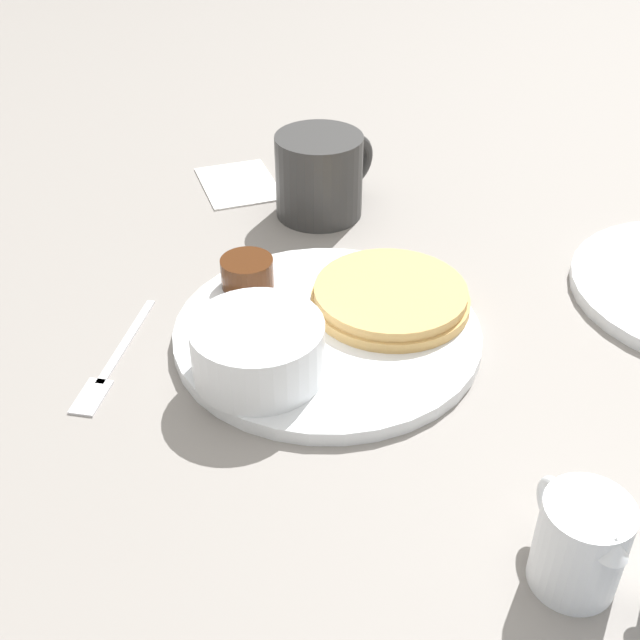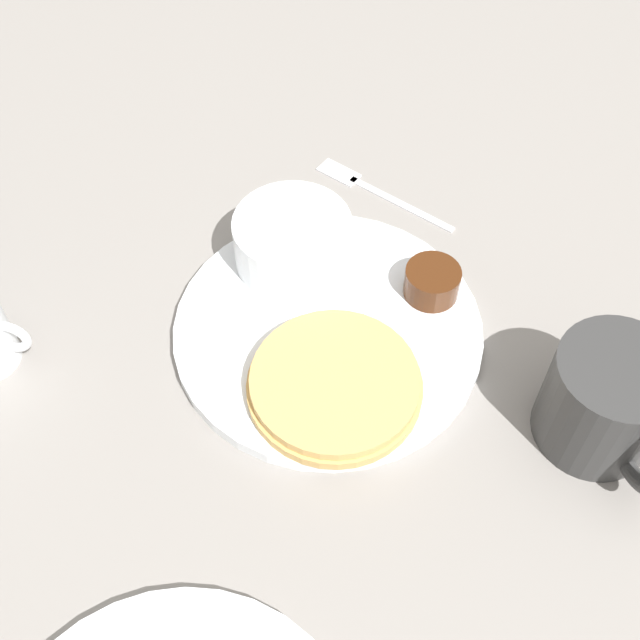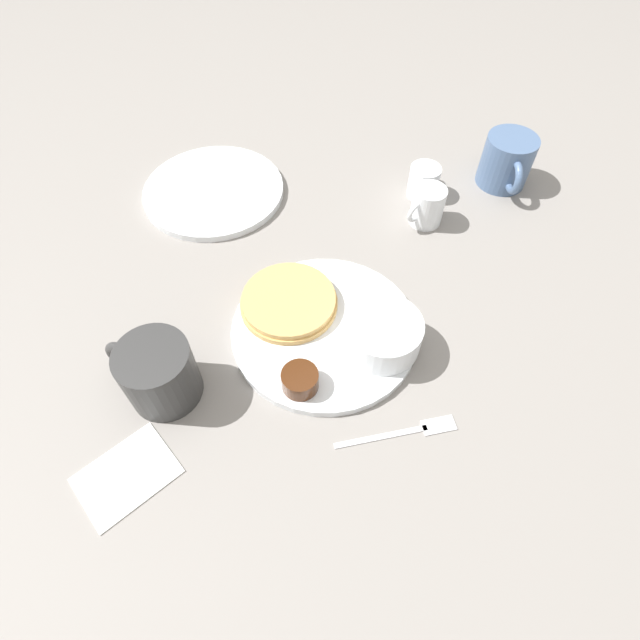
# 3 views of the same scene
# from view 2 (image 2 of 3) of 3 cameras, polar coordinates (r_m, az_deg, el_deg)

# --- Properties ---
(ground_plane) EXTENTS (4.00, 4.00, 0.00)m
(ground_plane) POSITION_cam_2_polar(r_m,az_deg,el_deg) (0.68, 0.57, -1.00)
(ground_plane) COLOR gray
(plate) EXTENTS (0.26, 0.26, 0.01)m
(plate) POSITION_cam_2_polar(r_m,az_deg,el_deg) (0.67, 0.57, -0.70)
(plate) COLOR white
(plate) RESTS_ON ground_plane
(pancake_stack) EXTENTS (0.14, 0.14, 0.02)m
(pancake_stack) POSITION_cam_2_polar(r_m,az_deg,el_deg) (0.62, 1.05, -4.59)
(pancake_stack) COLOR tan
(pancake_stack) RESTS_ON plate
(bowl) EXTENTS (0.10, 0.10, 0.05)m
(bowl) POSITION_cam_2_polar(r_m,az_deg,el_deg) (0.69, -1.96, 5.75)
(bowl) COLOR white
(bowl) RESTS_ON plate
(syrup_cup) EXTENTS (0.05, 0.05, 0.03)m
(syrup_cup) POSITION_cam_2_polar(r_m,az_deg,el_deg) (0.68, 7.97, 2.70)
(syrup_cup) COLOR #47230F
(syrup_cup) RESTS_ON plate
(butter_ramekin) EXTENTS (0.04, 0.04, 0.04)m
(butter_ramekin) POSITION_cam_2_polar(r_m,az_deg,el_deg) (0.71, -1.27, 6.53)
(butter_ramekin) COLOR white
(butter_ramekin) RESTS_ON plate
(coffee_mug) EXTENTS (0.10, 0.11, 0.09)m
(coffee_mug) POSITION_cam_2_polar(r_m,az_deg,el_deg) (0.62, 19.74, -5.56)
(coffee_mug) COLOR #333333
(coffee_mug) RESTS_ON ground_plane
(fork) EXTENTS (0.15, 0.05, 0.00)m
(fork) POSITION_cam_2_polar(r_m,az_deg,el_deg) (0.79, 3.52, 9.41)
(fork) COLOR silver
(fork) RESTS_ON ground_plane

